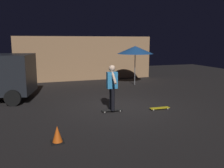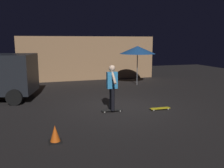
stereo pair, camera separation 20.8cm
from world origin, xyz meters
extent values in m
plane|color=black|center=(0.00, 0.00, 0.00)|extent=(28.00, 28.00, 0.00)
cube|color=#AD7F56|center=(0.35, 9.17, 1.44)|extent=(9.09, 4.49, 2.88)
cylinder|color=black|center=(-3.94, 1.61, 0.33)|extent=(0.69, 0.38, 0.66)
cylinder|color=black|center=(-3.45, 3.53, 0.33)|extent=(0.69, 0.38, 0.66)
cylinder|color=slate|center=(2.66, 4.37, 1.10)|extent=(0.05, 0.05, 2.20)
cone|color=#1E4C8C|center=(2.66, 4.37, 2.08)|extent=(2.10, 2.10, 0.45)
cube|color=black|center=(-0.40, -0.45, 0.06)|extent=(0.79, 0.24, 0.02)
sphere|color=silver|center=(-0.09, -0.38, 0.03)|extent=(0.05, 0.05, 0.05)
sphere|color=silver|center=(-0.10, -0.55, 0.03)|extent=(0.05, 0.05, 0.05)
sphere|color=silver|center=(-0.69, -0.35, 0.03)|extent=(0.05, 0.05, 0.05)
sphere|color=silver|center=(-0.70, -0.52, 0.03)|extent=(0.05, 0.05, 0.05)
cube|color=gold|center=(1.44, -0.76, 0.06)|extent=(0.79, 0.23, 0.02)
sphere|color=silver|center=(1.74, -0.68, 0.03)|extent=(0.05, 0.05, 0.05)
sphere|color=silver|center=(1.74, -0.85, 0.03)|extent=(0.05, 0.05, 0.05)
sphere|color=silver|center=(1.14, -0.66, 0.03)|extent=(0.05, 0.05, 0.05)
sphere|color=silver|center=(1.14, -0.83, 0.03)|extent=(0.05, 0.05, 0.05)
cylinder|color=black|center=(-0.39, -0.34, 0.48)|extent=(0.14, 0.14, 0.82)
cylinder|color=black|center=(-0.40, -0.56, 0.48)|extent=(0.14, 0.14, 0.82)
cube|color=#338CCC|center=(-0.40, -0.45, 1.19)|extent=(0.39, 0.24, 0.60)
sphere|color=beige|center=(-0.40, -0.45, 1.62)|extent=(0.23, 0.23, 0.23)
cylinder|color=beige|center=(-0.38, -0.23, 1.34)|extent=(0.12, 0.55, 0.46)
cylinder|color=beige|center=(-0.41, -0.67, 1.34)|extent=(0.12, 0.55, 0.46)
cube|color=black|center=(-2.63, -2.63, 0.01)|extent=(0.34, 0.34, 0.03)
cone|color=#EA5914|center=(-2.63, -2.63, 0.23)|extent=(0.28, 0.28, 0.46)
camera|label=1|loc=(-3.17, -8.69, 2.62)|focal=38.78mm
camera|label=2|loc=(-2.98, -8.75, 2.62)|focal=38.78mm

